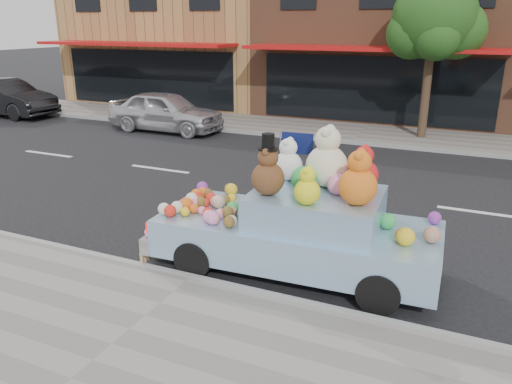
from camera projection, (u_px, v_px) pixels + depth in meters
The scene contains 11 objects.
ground at pixel (300, 188), 11.89m from camera, with size 120.00×120.00×0.00m, color black.
near_sidewalk at pixel (130, 333), 6.26m from camera, with size 60.00×3.00×0.12m, color gray.
far_sidewalk at pixel (362, 133), 17.49m from camera, with size 60.00×3.00×0.12m, color gray.
near_kerb at pixel (192, 279), 7.55m from camera, with size 60.00×0.12×0.13m, color gray.
far_kerb at pixel (351, 142), 16.19m from camera, with size 60.00×0.12×0.13m, color gray.
storefront_left at pixel (192, 25), 24.92m from camera, with size 10.00×9.80×7.30m.
storefront_mid at pixel (396, 25), 21.07m from camera, with size 10.00×9.80×7.30m.
street_tree at pixel (434, 24), 15.58m from camera, with size 3.00×2.70×5.22m.
car_silver at pixel (166, 111), 17.92m from camera, with size 1.70×4.23×1.44m, color silver.
car_dark at pixel (6, 98), 20.88m from camera, with size 1.60×4.58×1.51m, color black.
art_car at pixel (299, 223), 7.70m from camera, with size 4.56×1.96×2.29m.
Camera 1 is at (3.63, -10.74, 3.75)m, focal length 35.00 mm.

